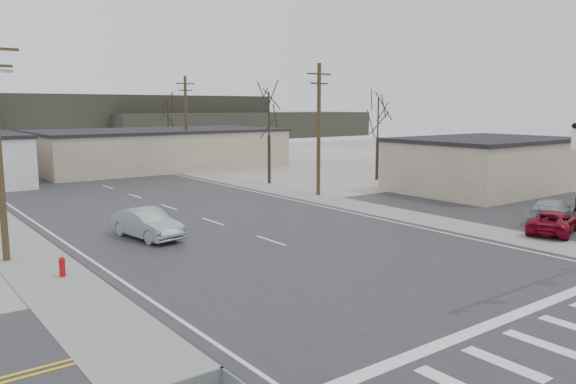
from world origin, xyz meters
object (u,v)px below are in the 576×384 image
sedan_crossing (147,224)px  car_far_b (8,155)px  car_far_a (71,160)px  car_parked_red (553,222)px  fire_hydrant (62,267)px  car_parked_silver (551,211)px

sedan_crossing → car_far_b: bearing=76.5°
car_far_a → car_parked_red: 51.96m
fire_hydrant → car_far_b: 57.67m
car_parked_silver → sedan_crossing: bearing=47.7°
fire_hydrant → car_parked_red: 24.56m
fire_hydrant → car_parked_silver: (26.12, -6.09, 0.26)m
fire_hydrant → car_far_b: bearing=81.3°
car_far_b → car_parked_red: 66.32m
sedan_crossing → car_far_b: sedan_crossing is taller
sedan_crossing → car_far_a: bearing=69.4°
car_far_a → car_parked_silver: size_ratio=1.08×
car_parked_red → car_far_a: bearing=-6.5°
sedan_crossing → car_far_a: size_ratio=0.92×
sedan_crossing → car_far_b: (3.35, 52.66, -0.16)m
car_far_b → sedan_crossing: bearing=-80.4°
fire_hydrant → car_far_b: size_ratio=0.25×
sedan_crossing → car_parked_red: 21.59m
fire_hydrant → sedan_crossing: bearing=38.8°
fire_hydrant → car_parked_red: size_ratio=0.20×
sedan_crossing → car_far_a: (7.35, 38.84, -0.03)m
car_parked_red → car_parked_silver: size_ratio=0.95×
car_parked_silver → fire_hydrant: bearing=61.3°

